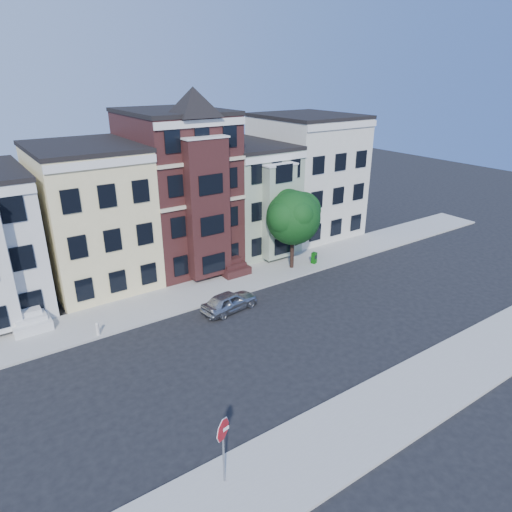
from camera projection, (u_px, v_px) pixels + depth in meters
ground at (287, 334)px, 27.92m from camera, size 120.00×120.00×0.00m
far_sidewalk at (221, 286)px, 33.98m from camera, size 60.00×4.00×0.15m
near_sidewalk at (391, 407)px, 21.79m from camera, size 60.00×4.00×0.15m
house_yellow at (92, 218)px, 33.40m from camera, size 7.00×9.00×10.00m
house_brown at (178, 191)px, 36.71m from camera, size 7.00×9.00×12.00m
house_green at (245, 197)px, 40.69m from camera, size 6.00×9.00×9.00m
house_cream at (306, 177)px, 44.00m from camera, size 8.00×9.00×11.00m
street_tree at (293, 221)px, 35.62m from camera, size 7.35×7.35×7.84m
parked_car at (229, 301)px, 30.46m from camera, size 4.20×2.13×1.37m
newspaper_box at (314, 258)px, 37.72m from camera, size 0.53×0.50×0.92m
fire_hydrant at (98, 330)px, 27.48m from camera, size 0.26×0.26×0.65m
stop_sign at (223, 447)px, 17.13m from camera, size 0.94×0.28×3.40m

